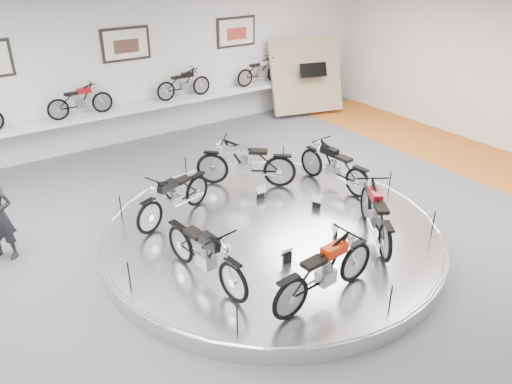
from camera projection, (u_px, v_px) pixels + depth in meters
floor at (281, 248)px, 9.41m from camera, size 16.00×16.00×0.00m
ceiling at (288, 27)px, 7.60m from camera, size 16.00×16.00×0.00m
wall_back at (128, 70)px, 13.64m from camera, size 16.00×0.00×16.00m
orange_carpet_strip at (491, 165)px, 12.86m from camera, size 2.40×12.60×0.01m
dado_band at (134, 121)px, 14.28m from camera, size 15.68×0.04×1.10m
display_platform at (272, 234)px, 9.56m from camera, size 6.40×6.40×0.30m
platform_rim at (272, 228)px, 9.51m from camera, size 6.40×6.40×0.10m
shelf at (137, 108)px, 13.87m from camera, size 11.00×0.55×0.10m
poster_center at (126, 44)px, 13.29m from camera, size 1.35×0.06×0.88m
poster_right at (236, 32)px, 15.07m from camera, size 1.35×0.06×0.88m
display_panel at (306, 76)px, 16.16m from camera, size 2.56×1.52×2.30m
shelf_bike_b at (80, 103)px, 12.92m from camera, size 1.22×0.43×0.73m
shelf_bike_c at (184, 85)px, 14.45m from camera, size 1.22×0.43×0.73m
shelf_bike_d at (260, 73)px, 15.81m from camera, size 1.22×0.43×0.73m
bike_a at (334, 165)px, 10.86m from camera, size 0.74×1.75×1.00m
bike_b at (246, 162)px, 10.88m from camera, size 1.85×1.73×1.10m
bike_c at (174, 196)px, 9.58m from camera, size 1.77×1.15×0.98m
bike_d at (205, 253)px, 7.80m from camera, size 0.83×1.80×1.02m
bike_e at (325, 270)px, 7.39m from camera, size 1.80×0.77×1.03m
bike_f at (376, 213)px, 8.93m from camera, size 1.46×1.80×1.03m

